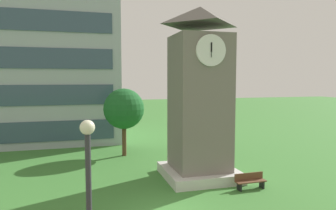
{
  "coord_description": "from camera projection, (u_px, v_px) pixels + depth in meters",
  "views": [
    {
      "loc": [
        -3.55,
        -13.12,
        6.17
      ],
      "look_at": [
        1.75,
        5.84,
        4.54
      ],
      "focal_mm": 33.23,
      "sensor_mm": 36.0,
      "label": 1
    }
  ],
  "objects": [
    {
      "name": "clock_tower",
      "position": [
        200.0,
        103.0,
        19.24
      ],
      "size": [
        4.38,
        4.38,
        10.56
      ],
      "color": "slate",
      "rests_on": "ground"
    },
    {
      "name": "park_bench",
      "position": [
        250.0,
        181.0,
        17.51
      ],
      "size": [
        1.81,
        0.53,
        0.88
      ],
      "color": "brown",
      "rests_on": "ground"
    },
    {
      "name": "office_building",
      "position": [
        13.0,
        29.0,
        30.97
      ],
      "size": [
        20.19,
        11.29,
        22.4
      ],
      "color": "#9EA8B2",
      "rests_on": "ground"
    },
    {
      "name": "tree_by_building",
      "position": [
        124.0,
        109.0,
        24.93
      ],
      "size": [
        3.26,
        3.26,
        5.45
      ],
      "color": "#513823",
      "rests_on": "ground"
    },
    {
      "name": "street_lamp",
      "position": [
        89.0,
        199.0,
        7.52
      ],
      "size": [
        0.36,
        0.36,
        5.21
      ],
      "color": "#333338",
      "rests_on": "ground"
    }
  ]
}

